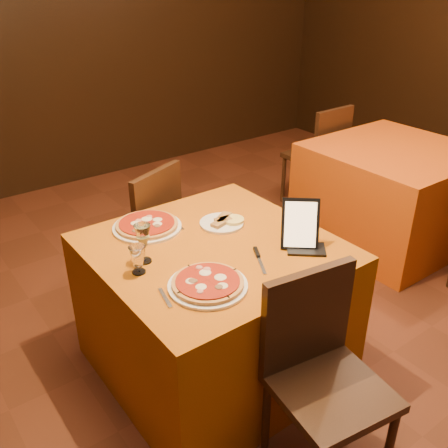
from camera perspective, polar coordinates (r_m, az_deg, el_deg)
floor at (r=2.84m, az=14.15°, el=-17.06°), size 6.00×7.00×0.01m
wall_back at (r=5.00m, az=-17.72°, el=20.00°), size 6.00×0.01×2.80m
main_table at (r=2.61m, az=-1.16°, el=-9.62°), size 1.10×1.10×0.75m
side_table at (r=4.07m, az=18.46°, el=3.23°), size 1.10×1.10×0.75m
chair_main_near at (r=2.12m, az=12.16°, el=-18.15°), size 0.45×0.45×0.91m
chair_main_far at (r=3.18m, az=-10.01°, el=-1.00°), size 0.62×0.62×0.91m
chair_side_far at (r=4.51m, az=10.23°, el=7.70°), size 0.45×0.45×0.91m
pizza_near at (r=2.10m, az=-1.87°, el=-6.88°), size 0.34×0.34×0.03m
pizza_far at (r=2.58m, az=-8.79°, el=-0.21°), size 0.35×0.35×0.03m
cutlet_dish at (r=2.59m, az=-0.27°, el=0.21°), size 0.23×0.23×0.03m
wine_glass at (r=2.26m, az=-9.20°, el=-2.19°), size 0.07×0.07×0.19m
water_glass at (r=2.20m, az=-9.81°, el=-4.04°), size 0.07×0.07×0.13m
tablet at (r=2.37m, az=8.71°, el=0.03°), size 0.20×0.19×0.23m
knife at (r=2.27m, az=4.18°, el=-4.43°), size 0.11×0.18×0.01m
fork_near at (r=2.05m, az=-6.74°, el=-8.39°), size 0.05×0.14×0.01m
fork_far at (r=2.61m, az=-5.43°, el=0.01°), size 0.04×0.15×0.01m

